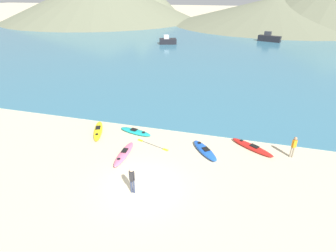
# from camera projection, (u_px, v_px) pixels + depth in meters

# --- Properties ---
(ground_plane) EXTENTS (400.00, 400.00, 0.00)m
(ground_plane) POSITION_uv_depth(u_px,v_px,m) (142.00, 186.00, 15.35)
(ground_plane) COLOR beige
(bay_water) EXTENTS (160.00, 70.00, 0.06)m
(bay_water) POSITION_uv_depth(u_px,v_px,m) (217.00, 48.00, 51.34)
(bay_water) COLOR teal
(bay_water) RESTS_ON ground_plane
(far_hill_midright) EXTENTS (67.34, 67.34, 8.26)m
(far_hill_midright) POSITION_uv_depth(u_px,v_px,m) (275.00, 11.00, 85.98)
(far_hill_midright) COLOR #6B7056
(far_hill_midright) RESTS_ON ground_plane
(kayak_on_sand_0) EXTENTS (2.38, 2.73, 0.39)m
(kayak_on_sand_0) POSITION_uv_depth(u_px,v_px,m) (205.00, 150.00, 18.49)
(kayak_on_sand_0) COLOR blue
(kayak_on_sand_0) RESTS_ON ground_plane
(kayak_on_sand_1) EXTENTS (3.16, 2.39, 0.35)m
(kayak_on_sand_1) POSITION_uv_depth(u_px,v_px,m) (252.00, 147.00, 18.90)
(kayak_on_sand_1) COLOR red
(kayak_on_sand_1) RESTS_ON ground_plane
(kayak_on_sand_2) EXTENTS (2.92, 1.34, 0.31)m
(kayak_on_sand_2) POSITION_uv_depth(u_px,v_px,m) (135.00, 132.00, 21.01)
(kayak_on_sand_2) COLOR teal
(kayak_on_sand_2) RESTS_ON ground_plane
(kayak_on_sand_3) EXTENTS (0.71, 3.16, 0.37)m
(kayak_on_sand_3) POSITION_uv_depth(u_px,v_px,m) (124.00, 154.00, 18.10)
(kayak_on_sand_3) COLOR #E5668C
(kayak_on_sand_3) RESTS_ON ground_plane
(kayak_on_sand_4) EXTENTS (1.93, 3.27, 0.38)m
(kayak_on_sand_4) POSITION_uv_depth(u_px,v_px,m) (98.00, 131.00, 21.09)
(kayak_on_sand_4) COLOR yellow
(kayak_on_sand_4) RESTS_ON ground_plane
(person_near_foreground) EXTENTS (0.34, 0.25, 1.69)m
(person_near_foreground) POSITION_uv_depth(u_px,v_px,m) (132.00, 179.00, 14.47)
(person_near_foreground) COLOR #384260
(person_near_foreground) RESTS_ON ground_plane
(person_near_waterline) EXTENTS (0.32, 0.27, 1.59)m
(person_near_waterline) POSITION_uv_depth(u_px,v_px,m) (294.00, 146.00, 17.63)
(person_near_waterline) COLOR gray
(person_near_waterline) RESTS_ON ground_plane
(moored_boat_0) EXTENTS (3.94, 3.03, 1.80)m
(moored_boat_0) POSITION_uv_depth(u_px,v_px,m) (168.00, 41.00, 55.11)
(moored_boat_0) COLOR black
(moored_boat_0) RESTS_ON bay_water
(moored_boat_1) EXTENTS (4.92, 2.72, 2.09)m
(moored_boat_1) POSITION_uv_depth(u_px,v_px,m) (269.00, 38.00, 57.54)
(moored_boat_1) COLOR black
(moored_boat_1) RESTS_ON bay_water
(loose_paddle) EXTENTS (2.69, 1.08, 0.03)m
(loose_paddle) POSITION_uv_depth(u_px,v_px,m) (153.00, 145.00, 19.43)
(loose_paddle) COLOR black
(loose_paddle) RESTS_ON ground_plane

